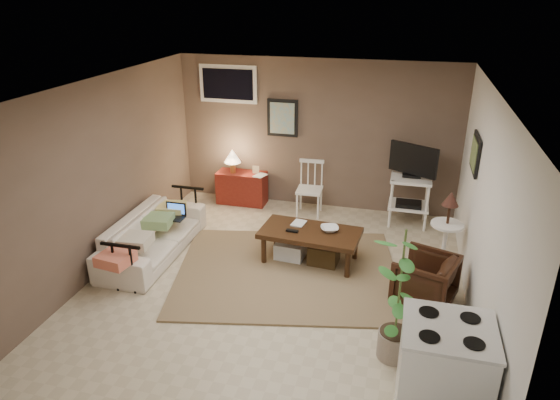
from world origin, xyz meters
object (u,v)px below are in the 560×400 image
(coffee_table, at_px, (309,244))
(side_table, at_px, (448,222))
(red_console, at_px, (241,185))
(armchair, at_px, (425,277))
(stove, at_px, (443,374))
(potted_plant, at_px, (400,291))
(sofa, at_px, (152,229))
(tv_stand, at_px, (411,183))
(spindle_chair, at_px, (310,190))

(coffee_table, distance_m, side_table, 1.77)
(coffee_table, bearing_deg, red_console, 132.11)
(armchair, bearing_deg, stove, 22.67)
(red_console, xyz_separation_m, armchair, (2.97, -2.23, -0.00))
(red_console, relative_size, armchair, 1.46)
(coffee_table, bearing_deg, potted_plant, -53.92)
(potted_plant, bearing_deg, sofa, 158.34)
(potted_plant, xyz_separation_m, stove, (0.40, -0.69, -0.29))
(tv_stand, bearing_deg, spindle_chair, -179.89)
(spindle_chair, distance_m, side_table, 2.39)
(coffee_table, distance_m, potted_plant, 2.05)
(side_table, bearing_deg, coffee_table, -171.52)
(sofa, xyz_separation_m, armchair, (3.56, -0.25, -0.05))
(spindle_chair, bearing_deg, red_console, 173.32)
(red_console, xyz_separation_m, potted_plant, (2.68, -3.28, 0.43))
(tv_stand, distance_m, potted_plant, 3.14)
(red_console, bearing_deg, spindle_chair, -6.68)
(side_table, distance_m, stove, 2.57)
(coffee_table, bearing_deg, tv_stand, 51.05)
(armchair, xyz_separation_m, stove, (0.11, -1.74, 0.15))
(side_table, bearing_deg, potted_plant, -105.81)
(spindle_chair, relative_size, potted_plant, 0.61)
(sofa, height_order, stove, stove)
(spindle_chair, xyz_separation_m, armchair, (1.77, -2.08, -0.08))
(coffee_table, distance_m, armchair, 1.57)
(red_console, distance_m, armchair, 3.71)
(coffee_table, relative_size, red_console, 1.42)
(side_table, bearing_deg, armchair, -106.35)
(red_console, xyz_separation_m, stove, (3.07, -3.97, 0.14))
(sofa, xyz_separation_m, red_console, (0.59, 1.98, -0.05))
(tv_stand, relative_size, potted_plant, 0.89)
(sofa, xyz_separation_m, side_table, (3.80, 0.57, 0.30))
(coffee_table, xyz_separation_m, side_table, (1.70, 0.25, 0.40))
(sofa, height_order, potted_plant, potted_plant)
(spindle_chair, xyz_separation_m, tv_stand, (1.54, 0.00, 0.26))
(red_console, bearing_deg, stove, -52.23)
(red_console, relative_size, spindle_chair, 1.09)
(spindle_chair, xyz_separation_m, stove, (1.88, -3.83, 0.06))
(side_table, bearing_deg, tv_stand, 110.22)
(spindle_chair, relative_size, stove, 0.92)
(spindle_chair, height_order, side_table, side_table)
(armchair, bearing_deg, red_console, -107.71)
(potted_plant, distance_m, stove, 0.85)
(armchair, relative_size, stove, 0.68)
(armchair, bearing_deg, side_table, -177.20)
(red_console, bearing_deg, armchair, -36.87)
(armchair, distance_m, stove, 1.75)
(coffee_table, xyz_separation_m, stove, (1.57, -2.30, 0.20))
(sofa, relative_size, potted_plant, 1.35)
(sofa, xyz_separation_m, spindle_chair, (1.79, 1.84, 0.03))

